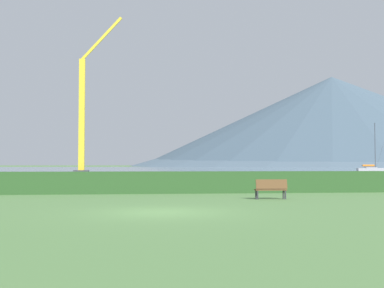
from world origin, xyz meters
TOP-DOWN VIEW (x-y plane):
  - ground_plane at (0.00, 0.00)m, footprint 1000.00×1000.00m
  - harbor_water at (0.00, 137.00)m, footprint 320.00×246.00m
  - hedge_line at (0.00, 11.00)m, footprint 80.00×1.20m
  - sailboat_slip_5 at (43.56, 70.72)m, footprint 6.63×3.21m
  - park_bench_near_path at (5.48, 5.66)m, footprint 1.52×0.49m
  - dock_crane at (-8.45, 52.59)m, footprint 6.55×2.00m
  - distant_hill_west_ridge at (136.59, 314.07)m, footprint 271.79×271.79m
  - distant_hill_central_peak at (136.94, 318.05)m, footprint 286.28×286.28m
  - distant_hill_east_ridge at (154.97, 401.49)m, footprint 241.56×241.56m

SIDE VIEW (x-z plane):
  - ground_plane at x=0.00m, z-range 0.00..0.00m
  - harbor_water at x=0.00m, z-range 0.00..0.00m
  - park_bench_near_path at x=5.48m, z-range 0.05..1.00m
  - sailboat_slip_5 at x=43.56m, z-range -4.19..5.29m
  - hedge_line at x=0.00m, z-range 0.00..1.25m
  - dock_crane at x=-8.45m, z-range -3.76..18.97m
  - distant_hill_central_peak at x=136.94m, z-range 0.00..41.30m
  - distant_hill_west_ridge at x=136.59m, z-range 0.00..63.60m
  - distant_hill_east_ridge at x=154.97m, z-range 0.00..65.20m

